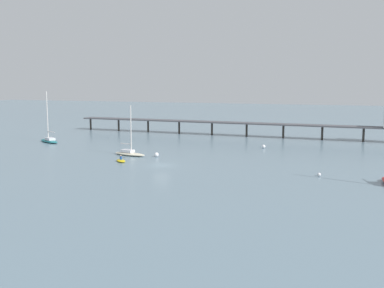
# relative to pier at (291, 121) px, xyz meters

# --- Properties ---
(ground_plane) EXTENTS (400.00, 400.00, 0.00)m
(ground_plane) POSITION_rel_pier_xyz_m (-14.80, -41.67, -4.06)
(ground_plane) COLOR slate
(pier) EXTENTS (81.24, 6.67, 7.69)m
(pier) POSITION_rel_pier_xyz_m (0.00, 0.00, 0.00)
(pier) COLOR #4C4C51
(pier) RESTS_ON ground_plane
(sailboat_cream) EXTENTS (6.69, 3.15, 8.96)m
(sailboat_cream) POSITION_rel_pier_xyz_m (-24.02, -34.55, -3.51)
(sailboat_cream) COLOR beige
(sailboat_cream) RESTS_ON ground_plane
(sailboat_teal) EXTENTS (7.42, 5.53, 11.04)m
(sailboat_teal) POSITION_rel_pier_xyz_m (-48.64, -24.29, -3.44)
(sailboat_teal) COLOR #1E727A
(sailboat_teal) RESTS_ON ground_plane
(dinghy_yellow) EXTENTS (2.82, 2.82, 1.14)m
(dinghy_yellow) POSITION_rel_pier_xyz_m (-22.40, -40.89, -3.85)
(dinghy_yellow) COLOR yellow
(dinghy_yellow) RESTS_ON ground_plane
(mooring_buoy_near) EXTENTS (0.80, 0.80, 0.80)m
(mooring_buoy_near) POSITION_rel_pier_xyz_m (-18.80, -34.43, -3.66)
(mooring_buoy_near) COLOR silver
(mooring_buoy_near) RESTS_ON ground_plane
(mooring_buoy_inner) EXTENTS (0.72, 0.72, 0.72)m
(mooring_buoy_inner) POSITION_rel_pier_xyz_m (-2.90, -17.84, -3.70)
(mooring_buoy_inner) COLOR silver
(mooring_buoy_inner) RESTS_ON ground_plane
(mooring_buoy_far) EXTENTS (0.50, 0.50, 0.50)m
(mooring_buoy_far) POSITION_rel_pier_xyz_m (9.44, -42.18, -3.81)
(mooring_buoy_far) COLOR silver
(mooring_buoy_far) RESTS_ON ground_plane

